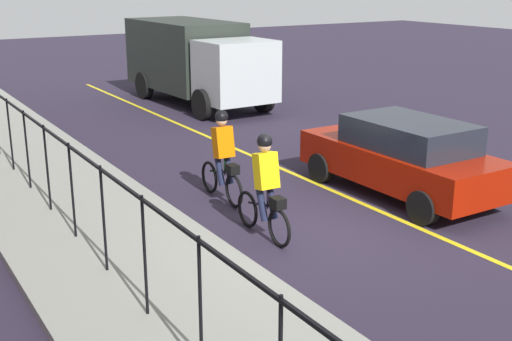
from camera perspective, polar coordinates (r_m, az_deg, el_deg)
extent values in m
plane|color=#282132|center=(11.60, 5.82, -5.42)|extent=(80.00, 80.00, 0.00)
cube|color=yellow|center=(12.57, 11.64, -3.89)|extent=(36.00, 0.12, 0.01)
cube|color=gray|center=(10.02, -10.03, -8.79)|extent=(40.00, 3.20, 0.15)
cylinder|color=black|center=(7.18, -4.82, -11.56)|extent=(0.04, 0.04, 1.60)
cylinder|color=black|center=(8.44, -9.56, -7.27)|extent=(0.04, 0.04, 1.60)
cylinder|color=black|center=(9.77, -12.99, -4.09)|extent=(0.04, 0.04, 1.60)
cylinder|color=black|center=(11.16, -15.56, -1.67)|extent=(0.04, 0.04, 1.60)
cylinder|color=black|center=(12.57, -17.55, 0.21)|extent=(0.04, 0.04, 1.60)
cylinder|color=black|center=(14.02, -19.13, 1.70)|extent=(0.04, 0.04, 1.60)
cylinder|color=black|center=(15.47, -20.42, 2.92)|extent=(0.04, 0.04, 1.60)
cube|color=black|center=(10.24, -14.66, 1.16)|extent=(16.79, 0.04, 0.04)
torus|color=black|center=(13.60, -4.03, -0.56)|extent=(0.66, 0.07, 0.66)
torus|color=black|center=(12.71, -1.91, -1.77)|extent=(0.66, 0.07, 0.66)
cube|color=black|center=(13.07, -3.02, -0.10)|extent=(0.93, 0.06, 0.24)
cylinder|color=black|center=(12.90, -2.72, 0.37)|extent=(0.03, 0.03, 0.35)
cube|color=#D56501|center=(12.82, -2.85, 2.47)|extent=(0.35, 0.37, 0.63)
sphere|color=tan|center=(12.77, -2.99, 4.34)|extent=(0.22, 0.22, 0.22)
sphere|color=black|center=(12.76, -2.99, 4.65)|extent=(0.26, 0.26, 0.26)
cylinder|color=#191E38|center=(12.90, -3.17, 0.13)|extent=(0.34, 0.13, 0.65)
cylinder|color=#191E38|center=(12.99, -2.39, 0.26)|extent=(0.34, 0.13, 0.65)
cube|color=black|center=(12.62, -2.03, 0.11)|extent=(0.24, 0.20, 0.18)
torus|color=black|center=(11.73, -0.73, -3.35)|extent=(0.66, 0.07, 0.66)
torus|color=black|center=(10.89, 2.02, -4.97)|extent=(0.66, 0.07, 0.66)
cube|color=black|center=(11.22, 0.59, -2.94)|extent=(0.93, 0.06, 0.24)
cylinder|color=black|center=(11.05, 1.00, -2.43)|extent=(0.03, 0.03, 0.35)
cube|color=yellow|center=(10.94, 0.87, 0.00)|extent=(0.35, 0.37, 0.63)
sphere|color=tan|center=(10.87, 0.74, 2.18)|extent=(0.22, 0.22, 0.22)
sphere|color=black|center=(10.85, 0.75, 2.54)|extent=(0.26, 0.26, 0.26)
cylinder|color=#191E38|center=(11.04, 0.47, -2.72)|extent=(0.34, 0.13, 0.65)
cylinder|color=#191E38|center=(11.14, 1.35, -2.54)|extent=(0.34, 0.13, 0.65)
cube|color=black|center=(10.78, 1.90, -2.81)|extent=(0.24, 0.20, 0.18)
cube|color=#981504|center=(13.68, 12.30, 0.68)|extent=(4.42, 1.84, 0.70)
cube|color=#1E232D|center=(13.38, 13.06, 3.07)|extent=(2.48, 1.61, 0.56)
cylinder|color=black|center=(14.31, 5.61, 0.24)|extent=(0.64, 0.23, 0.64)
cylinder|color=black|center=(15.38, 10.64, 1.18)|extent=(0.64, 0.23, 0.64)
cylinder|color=black|center=(12.20, 14.20, -3.12)|extent=(0.64, 0.23, 0.64)
cylinder|color=black|center=(13.44, 19.26, -1.73)|extent=(0.64, 0.23, 0.64)
cube|color=#252C26|center=(23.67, -6.15, 9.94)|extent=(4.83, 2.54, 2.30)
cube|color=silver|center=(20.74, -1.74, 8.54)|extent=(1.88, 2.26, 1.90)
cylinder|color=black|center=(21.60, 0.63, 6.32)|extent=(0.97, 0.33, 0.96)
cylinder|color=black|center=(20.46, -4.61, 5.69)|extent=(0.97, 0.33, 0.96)
cylinder|color=black|center=(25.27, -4.91, 7.76)|extent=(0.97, 0.33, 0.96)
cylinder|color=black|center=(24.30, -9.59, 7.24)|extent=(0.97, 0.33, 0.96)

